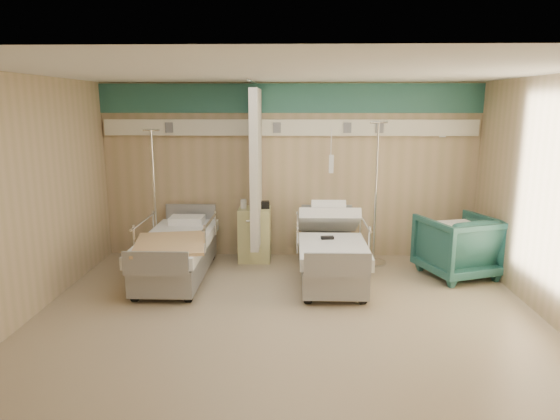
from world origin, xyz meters
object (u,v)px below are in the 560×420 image
object	(u,v)px
bed_right	(331,259)
visitor_armchair	(458,246)
iv_stand_left	(157,236)
iv_stand_right	(374,236)
bed_left	(177,257)
bedside_cabinet	(255,234)

from	to	relation	value
bed_right	visitor_armchair	world-z (taller)	visitor_armchair
visitor_armchair	iv_stand_left	xyz separation A→B (m)	(-4.54, 0.53, -0.02)
iv_stand_left	bed_right	bearing A→B (deg)	-15.74
visitor_armchair	iv_stand_right	bearing A→B (deg)	-45.27
bed_right	iv_stand_left	xyz separation A→B (m)	(-2.69, 0.76, 0.11)
bed_left	iv_stand_left	xyz separation A→B (m)	(-0.49, 0.76, 0.11)
iv_stand_left	bedside_cabinet	bearing A→B (deg)	5.23
bed_right	iv_stand_right	distance (m)	1.06
bed_right	iv_stand_left	world-z (taller)	iv_stand_left
bed_right	bed_left	bearing A→B (deg)	180.00
bedside_cabinet	iv_stand_left	world-z (taller)	iv_stand_left
bed_right	bedside_cabinet	size ratio (longest dim) A/B	2.54
bedside_cabinet	iv_stand_left	bearing A→B (deg)	-174.77
visitor_armchair	iv_stand_right	distance (m)	1.24
bed_left	iv_stand_right	bearing A→B (deg)	14.54
iv_stand_left	iv_stand_right	bearing A→B (deg)	-0.00
visitor_armchair	iv_stand_right	size ratio (longest dim) A/B	0.45
bed_right	iv_stand_left	bearing A→B (deg)	164.26
bed_left	iv_stand_right	distance (m)	3.03
bed_left	visitor_armchair	bearing A→B (deg)	3.24
bed_left	bedside_cabinet	bearing A→B (deg)	40.60
iv_stand_right	iv_stand_left	world-z (taller)	iv_stand_right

